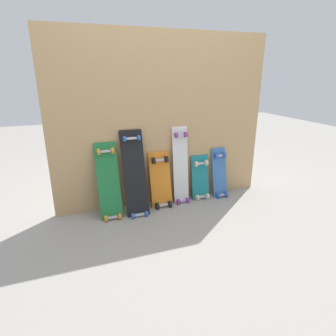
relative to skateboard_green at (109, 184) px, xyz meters
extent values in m
plane|color=#9E9991|center=(0.65, 0.09, -0.34)|extent=(12.00, 12.00, 0.00)
cube|color=tan|center=(0.65, 0.16, 0.57)|extent=(2.39, 0.04, 1.83)
cube|color=#1E7238|center=(0.00, 0.01, 0.00)|extent=(0.22, 0.26, 0.82)
cube|color=#B7B7BF|center=(0.00, -0.12, -0.32)|extent=(0.10, 0.04, 0.03)
cube|color=#B7B7BF|center=(0.00, 0.08, 0.33)|extent=(0.10, 0.04, 0.03)
cylinder|color=orange|center=(-0.07, -0.13, -0.31)|extent=(0.03, 0.06, 0.06)
cylinder|color=orange|center=(0.07, -0.13, -0.31)|extent=(0.03, 0.06, 0.06)
cylinder|color=orange|center=(-0.07, 0.06, 0.33)|extent=(0.03, 0.06, 0.06)
cylinder|color=orange|center=(0.07, 0.06, 0.33)|extent=(0.03, 0.06, 0.06)
cube|color=black|center=(0.27, -0.01, 0.05)|extent=(0.24, 0.29, 0.93)
cube|color=#B7B7BF|center=(0.27, -0.15, -0.32)|extent=(0.11, 0.04, 0.03)
cube|color=#B7B7BF|center=(0.27, 0.08, 0.44)|extent=(0.11, 0.04, 0.03)
cylinder|color=#3359B2|center=(0.20, -0.16, -0.32)|extent=(0.03, 0.05, 0.05)
cylinder|color=#3359B2|center=(0.34, -0.16, -0.32)|extent=(0.03, 0.05, 0.05)
cylinder|color=#3359B2|center=(0.20, 0.06, 0.44)|extent=(0.03, 0.05, 0.05)
cylinder|color=#3359B2|center=(0.34, 0.06, 0.44)|extent=(0.03, 0.05, 0.05)
cube|color=orange|center=(0.57, 0.05, -0.07)|extent=(0.23, 0.17, 0.66)
cube|color=#B7B7BF|center=(0.57, -0.03, -0.31)|extent=(0.11, 0.04, 0.03)
cube|color=#B7B7BF|center=(0.57, 0.09, 0.17)|extent=(0.11, 0.04, 0.03)
cylinder|color=black|center=(0.50, -0.05, -0.31)|extent=(0.03, 0.07, 0.07)
cylinder|color=black|center=(0.64, -0.05, -0.31)|extent=(0.03, 0.07, 0.07)
cylinder|color=black|center=(0.50, 0.07, 0.18)|extent=(0.03, 0.07, 0.07)
cylinder|color=black|center=(0.64, 0.07, 0.18)|extent=(0.03, 0.07, 0.07)
cube|color=silver|center=(0.82, 0.08, 0.05)|extent=(0.18, 0.12, 0.93)
cube|color=#B7B7BF|center=(0.82, 0.01, -0.32)|extent=(0.08, 0.04, 0.03)
cube|color=#B7B7BF|center=(0.82, 0.10, 0.43)|extent=(0.08, 0.04, 0.03)
cylinder|color=purple|center=(0.76, -0.01, -0.31)|extent=(0.03, 0.06, 0.06)
cylinder|color=purple|center=(0.87, -0.01, -0.31)|extent=(0.03, 0.06, 0.06)
cylinder|color=purple|center=(0.76, 0.08, 0.43)|extent=(0.03, 0.06, 0.06)
cylinder|color=purple|center=(0.87, 0.08, 0.43)|extent=(0.03, 0.06, 0.06)
cube|color=#197A7F|center=(1.07, 0.08, -0.12)|extent=(0.21, 0.12, 0.57)
cube|color=#B7B7BF|center=(1.07, 0.02, -0.31)|extent=(0.10, 0.04, 0.03)
cube|color=#B7B7BF|center=(1.07, 0.09, 0.08)|extent=(0.10, 0.04, 0.03)
cylinder|color=beige|center=(1.01, 0.00, -0.31)|extent=(0.03, 0.07, 0.07)
cylinder|color=beige|center=(1.14, 0.00, -0.31)|extent=(0.03, 0.07, 0.07)
cylinder|color=beige|center=(1.01, 0.07, 0.08)|extent=(0.03, 0.07, 0.07)
cylinder|color=beige|center=(1.14, 0.07, 0.08)|extent=(0.03, 0.07, 0.07)
cube|color=#386BAD|center=(1.32, 0.06, -0.09)|extent=(0.18, 0.15, 0.64)
cube|color=#B7B7BF|center=(1.32, -0.01, -0.31)|extent=(0.08, 0.04, 0.03)
cube|color=#B7B7BF|center=(1.32, 0.09, 0.15)|extent=(0.08, 0.04, 0.03)
cylinder|color=#3359B2|center=(1.26, -0.03, -0.31)|extent=(0.03, 0.06, 0.06)
cylinder|color=#3359B2|center=(1.37, -0.03, -0.31)|extent=(0.03, 0.06, 0.06)
cylinder|color=#3359B2|center=(1.26, 0.07, 0.15)|extent=(0.03, 0.06, 0.06)
cylinder|color=#3359B2|center=(1.37, 0.07, 0.15)|extent=(0.03, 0.06, 0.06)
camera|label=1|loc=(-0.34, -2.70, 1.08)|focal=30.14mm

